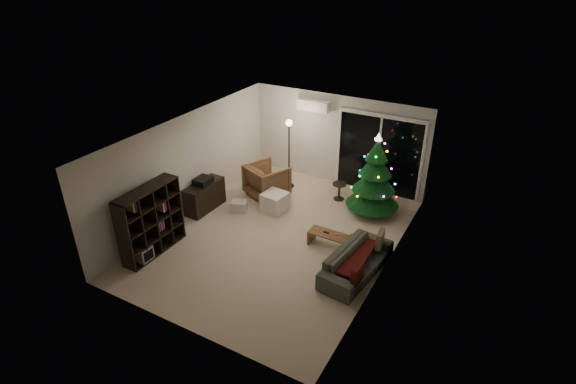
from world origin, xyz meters
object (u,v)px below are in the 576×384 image
at_px(media_cabinet, 205,196).
at_px(sofa, 357,261).
at_px(armchair, 267,180).
at_px(bookshelf, 144,219).
at_px(coffee_table, 332,241).
at_px(christmas_tree, 375,174).

distance_m(media_cabinet, sofa, 4.34).
distance_m(media_cabinet, armchair, 1.70).
bearing_deg(bookshelf, coffee_table, 47.14).
xyz_separation_m(media_cabinet, christmas_tree, (3.75, 1.88, 0.70)).
xyz_separation_m(coffee_table, christmas_tree, (0.24, 1.88, 0.89)).
bearing_deg(sofa, christmas_tree, 19.44).
xyz_separation_m(armchair, christmas_tree, (2.75, 0.50, 0.61)).
relative_size(armchair, christmas_tree, 0.46).
distance_m(bookshelf, media_cabinet, 2.03).
distance_m(coffee_table, christmas_tree, 2.09).
height_order(armchair, sofa, armchair).
xyz_separation_m(sofa, christmas_tree, (-0.55, 2.45, 0.78)).
relative_size(bookshelf, christmas_tree, 0.73).
bearing_deg(sofa, coffee_table, 60.94).
distance_m(bookshelf, armchair, 3.53).
bearing_deg(christmas_tree, armchair, -169.75).
xyz_separation_m(bookshelf, coffee_table, (3.51, 1.99, -0.60)).
bearing_deg(bookshelf, armchair, 91.12).
height_order(bookshelf, coffee_table, bookshelf).
bearing_deg(sofa, media_cabinet, 89.19).
distance_m(sofa, coffee_table, 0.98).
distance_m(bookshelf, coffee_table, 4.08).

